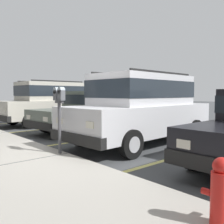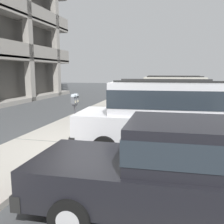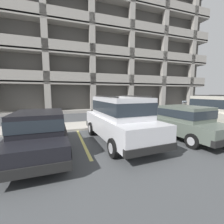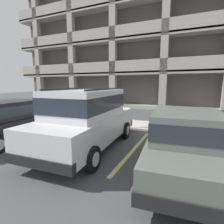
{
  "view_description": "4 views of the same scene",
  "coord_description": "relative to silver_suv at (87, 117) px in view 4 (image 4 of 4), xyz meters",
  "views": [
    {
      "loc": [
        -4.79,
        3.07,
        1.45
      ],
      "look_at": [
        -0.13,
        -0.99,
        0.99
      ],
      "focal_mm": 40.0,
      "sensor_mm": 36.0,
      "label": 1
    },
    {
      "loc": [
        -6.81,
        -2.45,
        2.26
      ],
      "look_at": [
        0.31,
        -0.74,
        1.06
      ],
      "focal_mm": 40.0,
      "sensor_mm": 36.0,
      "label": 2
    },
    {
      "loc": [
        -2.4,
        -8.27,
        2.16
      ],
      "look_at": [
        0.23,
        -0.68,
        1.12
      ],
      "focal_mm": 24.0,
      "sensor_mm": 36.0,
      "label": 3
    },
    {
      "loc": [
        3.13,
        -7.19,
        2.16
      ],
      "look_at": [
        0.36,
        -0.97,
        1.08
      ],
      "focal_mm": 28.0,
      "sensor_mm": 36.0,
      "label": 4
    }
  ],
  "objects": [
    {
      "name": "silver_suv",
      "position": [
        0.0,
        0.0,
        0.0
      ],
      "size": [
        2.2,
        4.88,
        2.03
      ],
      "rotation": [
        0.0,
        0.0,
        0.06
      ],
      "color": "silver",
      "rests_on": "ground_plane"
    },
    {
      "name": "parking_stall_lines",
      "position": [
        1.5,
        0.87,
        -1.08
      ],
      "size": [
        12.38,
        4.8,
        0.01
      ],
      "color": "#DBD16B",
      "rests_on": "ground_plane"
    },
    {
      "name": "dark_hatchback",
      "position": [
        3.05,
        -0.41,
        -0.27
      ],
      "size": [
        2.14,
        4.62,
        1.54
      ],
      "rotation": [
        0.0,
        0.0,
        0.09
      ],
      "color": "#5B665B",
      "rests_on": "ground_plane"
    },
    {
      "name": "ground_plane",
      "position": [
        -0.04,
        2.27,
        -1.14
      ],
      "size": [
        80.0,
        80.0,
        0.1
      ],
      "color": "#444749"
    },
    {
      "name": "parking_garage",
      "position": [
        1.0,
        15.46,
        7.95
      ],
      "size": [
        32.0,
        10.0,
        19.25
      ],
      "color": "#54514D",
      "rests_on": "ground_plane"
    },
    {
      "name": "red_sedan",
      "position": [
        -3.13,
        -0.37,
        -0.27
      ],
      "size": [
        1.91,
        4.52,
        1.54
      ],
      "rotation": [
        0.0,
        0.0,
        0.02
      ],
      "color": "black",
      "rests_on": "ground_plane"
    },
    {
      "name": "fire_hydrant",
      "position": [
        -3.71,
        2.91,
        -0.62
      ],
      "size": [
        0.3,
        0.3,
        0.7
      ],
      "color": "red",
      "rests_on": "sidewalk"
    },
    {
      "name": "sidewalk",
      "position": [
        -0.04,
        3.57,
        -1.03
      ],
      "size": [
        40.0,
        2.2,
        0.12
      ],
      "color": "#ADA89E",
      "rests_on": "ground_plane"
    },
    {
      "name": "parking_meter_near",
      "position": [
        0.07,
        2.62,
        0.13
      ],
      "size": [
        0.35,
        0.12,
        1.47
      ],
      "color": "#47474C",
      "rests_on": "sidewalk"
    }
  ]
}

